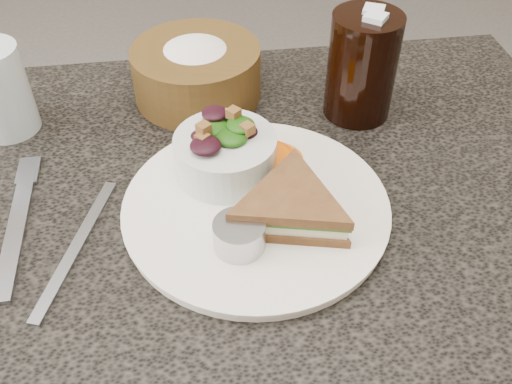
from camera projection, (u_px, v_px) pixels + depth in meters
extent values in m
cube|color=black|center=(216.00, 384.00, 0.89)|extent=(1.00, 0.70, 0.75)
cylinder|color=white|center=(256.00, 207.00, 0.63)|extent=(0.29, 0.29, 0.01)
cylinder|color=#A5A8AC|center=(239.00, 235.00, 0.57)|extent=(0.06, 0.06, 0.03)
cone|color=#F76304|center=(277.00, 150.00, 0.67)|extent=(0.09, 0.09, 0.03)
cube|color=#A3A6B4|center=(16.00, 230.00, 0.61)|extent=(0.02, 0.19, 0.01)
cube|color=#9DA2AC|center=(77.00, 246.00, 0.60)|extent=(0.08, 0.19, 0.00)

